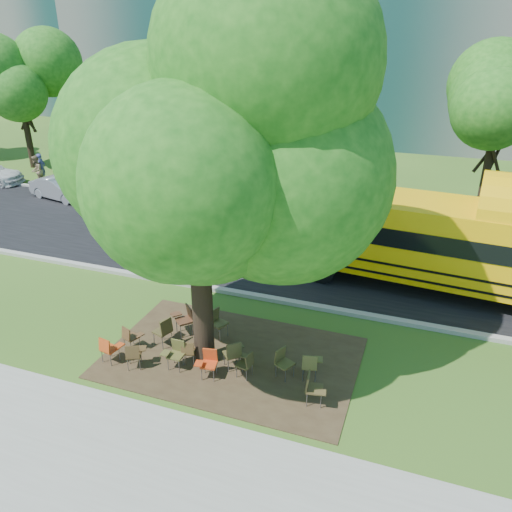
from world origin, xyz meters
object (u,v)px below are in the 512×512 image
at_px(chair_4, 189,350).
at_px(chair_8, 164,329).
at_px(chair_9, 185,317).
at_px(chair_1, 130,336).
at_px(chair_5, 208,361).
at_px(black_car, 158,236).
at_px(chair_11, 234,352).
at_px(bg_car_red, 188,201).
at_px(chair_3, 176,352).
at_px(chair_12, 283,361).
at_px(school_bus, 507,251).
at_px(chair_6, 246,362).
at_px(chair_7, 313,386).
at_px(pedestrian_b, 37,171).
at_px(chair_2, 134,354).
at_px(bg_car_silver, 61,188).
at_px(main_tree, 194,145).
at_px(chair_13, 311,364).
at_px(chair_10, 217,321).
at_px(chair_0, 109,348).
at_px(pedestrian_a, 42,167).

relative_size(chair_4, chair_8, 0.82).
height_order(chair_8, chair_9, chair_9).
distance_m(chair_1, chair_9, 1.71).
distance_m(chair_5, black_car, 8.80).
relative_size(chair_11, bg_car_red, 0.19).
relative_size(chair_3, chair_9, 0.90).
height_order(chair_12, bg_car_red, bg_car_red).
height_order(school_bus, bg_car_red, school_bus).
relative_size(school_bus, chair_8, 14.17).
relative_size(chair_4, bg_car_red, 0.16).
xyz_separation_m(chair_12, black_car, (-7.35, 6.22, 0.16)).
relative_size(chair_6, chair_7, 0.89).
height_order(chair_9, pedestrian_b, pedestrian_b).
bearing_deg(chair_5, pedestrian_b, -47.65).
xyz_separation_m(chair_5, black_car, (-5.48, 6.88, 0.17)).
bearing_deg(chair_11, chair_2, 158.19).
xyz_separation_m(chair_2, chair_6, (2.98, 0.70, -0.02)).
relative_size(chair_11, bg_car_silver, 0.24).
bearing_deg(chair_4, main_tree, 30.78).
xyz_separation_m(chair_12, bg_car_red, (-8.37, 10.90, 0.13)).
distance_m(chair_5, chair_13, 2.70).
height_order(school_bus, chair_13, school_bus).
relative_size(school_bus, chair_7, 15.02).
relative_size(chair_10, bg_car_red, 0.19).
bearing_deg(chair_5, chair_1, -18.43).
xyz_separation_m(main_tree, bg_car_silver, (-13.72, 10.70, -5.45)).
distance_m(chair_0, chair_4, 2.23).
relative_size(school_bus, chair_12, 15.37).
height_order(chair_7, chair_13, chair_7).
bearing_deg(chair_13, chair_4, 175.85).
bearing_deg(black_car, school_bus, -68.04).
height_order(main_tree, chair_9, main_tree).
xyz_separation_m(chair_13, bg_car_red, (-9.09, 10.76, 0.15)).
relative_size(black_car, bg_car_silver, 1.07).
xyz_separation_m(chair_0, chair_1, (0.20, 0.75, -0.04)).
distance_m(chair_10, pedestrian_a, 21.09).
relative_size(chair_3, bg_car_red, 0.18).
bearing_deg(school_bus, chair_7, -117.69).
distance_m(chair_0, black_car, 7.73).
xyz_separation_m(bg_car_red, pedestrian_a, (-11.25, 2.48, 0.17)).
xyz_separation_m(school_bus, chair_3, (-8.56, -7.14, -1.31)).
xyz_separation_m(chair_2, chair_9, (0.49, 2.05, 0.08)).
bearing_deg(chair_6, chair_13, -64.37).
height_order(chair_11, chair_13, chair_11).
xyz_separation_m(chair_5, bg_car_silver, (-14.13, 11.33, 0.11)).
relative_size(main_tree, chair_3, 11.40).
xyz_separation_m(chair_1, bg_car_red, (-3.87, 11.19, 0.18)).
xyz_separation_m(chair_2, bg_car_silver, (-12.10, 11.69, 0.12)).
height_order(chair_7, chair_10, chair_10).
height_order(chair_6, chair_9, chair_9).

